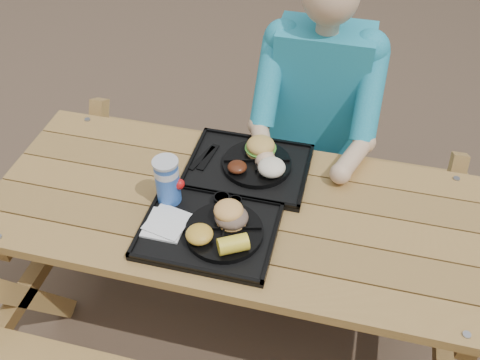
# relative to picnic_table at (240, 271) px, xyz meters

# --- Properties ---
(ground) EXTENTS (60.00, 60.00, 0.00)m
(ground) POSITION_rel_picnic_table_xyz_m (0.00, 0.00, -0.38)
(ground) COLOR #999999
(ground) RESTS_ON ground
(picnic_table) EXTENTS (1.80, 1.49, 0.75)m
(picnic_table) POSITION_rel_picnic_table_xyz_m (0.00, 0.00, 0.00)
(picnic_table) COLOR #999999
(picnic_table) RESTS_ON ground
(tray_near) EXTENTS (0.45, 0.35, 0.02)m
(tray_near) POSITION_rel_picnic_table_xyz_m (-0.07, -0.15, 0.39)
(tray_near) COLOR black
(tray_near) RESTS_ON picnic_table
(tray_far) EXTENTS (0.45, 0.35, 0.02)m
(tray_far) POSITION_rel_picnic_table_xyz_m (-0.02, 0.19, 0.39)
(tray_far) COLOR black
(tray_far) RESTS_ON picnic_table
(plate_near) EXTENTS (0.26, 0.26, 0.02)m
(plate_near) POSITION_rel_picnic_table_xyz_m (-0.02, -0.15, 0.41)
(plate_near) COLOR black
(plate_near) RESTS_ON tray_near
(plate_far) EXTENTS (0.26, 0.26, 0.02)m
(plate_far) POSITION_rel_picnic_table_xyz_m (0.01, 0.20, 0.41)
(plate_far) COLOR black
(plate_far) RESTS_ON tray_far
(napkin_stack) EXTENTS (0.14, 0.14, 0.02)m
(napkin_stack) POSITION_rel_picnic_table_xyz_m (-0.22, -0.17, 0.40)
(napkin_stack) COLOR white
(napkin_stack) RESTS_ON tray_near
(soda_cup) EXTENTS (0.08, 0.08, 0.17)m
(soda_cup) POSITION_rel_picnic_table_xyz_m (-0.25, -0.04, 0.48)
(soda_cup) COLOR #174CB3
(soda_cup) RESTS_ON tray_near
(condiment_bbq) EXTENTS (0.06, 0.06, 0.03)m
(condiment_bbq) POSITION_rel_picnic_table_xyz_m (-0.06, -0.02, 0.41)
(condiment_bbq) COLOR #320705
(condiment_bbq) RESTS_ON tray_near
(condiment_mustard) EXTENTS (0.05, 0.05, 0.03)m
(condiment_mustard) POSITION_rel_picnic_table_xyz_m (-0.01, -0.02, 0.41)
(condiment_mustard) COLOR yellow
(condiment_mustard) RESTS_ON tray_near
(sandwich) EXTENTS (0.11, 0.11, 0.11)m
(sandwich) POSITION_rel_picnic_table_xyz_m (-0.00, -0.11, 0.47)
(sandwich) COLOR #F5AC56
(sandwich) RESTS_ON plate_near
(mac_cheese) EXTENTS (0.09, 0.09, 0.05)m
(mac_cheese) POSITION_rel_picnic_table_xyz_m (-0.08, -0.21, 0.44)
(mac_cheese) COLOR gold
(mac_cheese) RESTS_ON plate_near
(corn_cob) EXTENTS (0.13, 0.13, 0.06)m
(corn_cob) POSITION_rel_picnic_table_xyz_m (0.03, -0.23, 0.44)
(corn_cob) COLOR yellow
(corn_cob) RESTS_ON plate_near
(cutlery_far) EXTENTS (0.05, 0.16, 0.01)m
(cutlery_far) POSITION_rel_picnic_table_xyz_m (-0.18, 0.20, 0.40)
(cutlery_far) COLOR black
(cutlery_far) RESTS_ON tray_far
(burger) EXTENTS (0.11, 0.11, 0.10)m
(burger) POSITION_rel_picnic_table_xyz_m (0.02, 0.26, 0.46)
(burger) COLOR gold
(burger) RESTS_ON plate_far
(baked_beans) EXTENTS (0.07, 0.07, 0.03)m
(baked_beans) POSITION_rel_picnic_table_xyz_m (-0.05, 0.14, 0.43)
(baked_beans) COLOR #4F200F
(baked_beans) RESTS_ON plate_far
(potato_salad) EXTENTS (0.10, 0.10, 0.06)m
(potato_salad) POSITION_rel_picnic_table_xyz_m (0.08, 0.16, 0.44)
(potato_salad) COLOR white
(potato_salad) RESTS_ON plate_far
(diner) EXTENTS (0.48, 0.84, 1.28)m
(diner) POSITION_rel_picnic_table_xyz_m (0.19, 0.63, 0.27)
(diner) COLOR #198EB4
(diner) RESTS_ON ground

